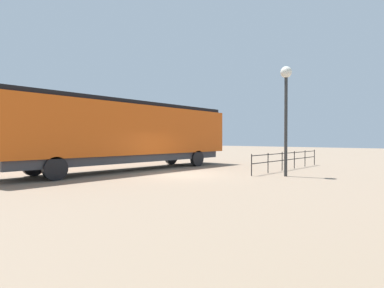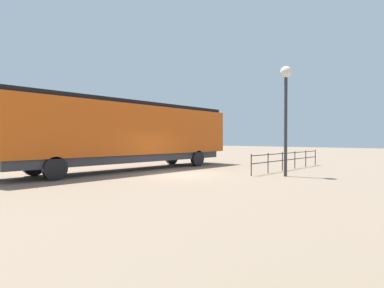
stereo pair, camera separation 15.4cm
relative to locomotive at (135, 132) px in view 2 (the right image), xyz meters
The scene contains 4 objects.
ground_plane 4.62m from the locomotive, ahead, with size 120.00×120.00×0.00m, color #84705B.
locomotive is the anchor object (origin of this frame).
lamp_post 9.19m from the locomotive, 20.37° to the left, with size 0.58×0.58×5.60m.
platform_fence 9.73m from the locomotive, 42.70° to the left, with size 0.05×8.85×1.13m.
Camera 2 is at (11.28, -11.48, 1.89)m, focal length 28.03 mm.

